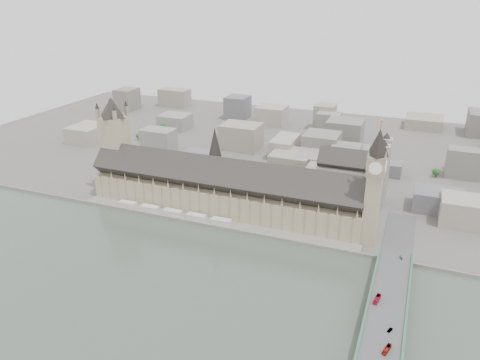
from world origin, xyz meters
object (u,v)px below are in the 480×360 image
at_px(car_silver, 390,330).
at_px(car_approach, 401,258).
at_px(victoria_tower, 115,141).
at_px(westminster_abbey, 354,176).
at_px(red_bus_south, 387,349).
at_px(westminster_bridge, 386,312).
at_px(palace_of_westminster, 223,190).
at_px(elizabeth_tower, 375,180).
at_px(red_bus_north, 377,299).

height_order(car_silver, car_approach, car_silver).
distance_m(victoria_tower, car_approach, 295.85).
bearing_deg(car_silver, westminster_abbey, 128.67).
bearing_deg(red_bus_south, westminster_bridge, 111.06).
distance_m(red_bus_south, car_approach, 105.22).
bearing_deg(palace_of_westminster, car_silver, -38.39).
height_order(elizabeth_tower, westminster_bridge, elizabeth_tower).
height_order(victoria_tower, westminster_bridge, victoria_tower).
bearing_deg(red_bus_north, elizabeth_tower, 109.05).
xyz_separation_m(palace_of_westminster, victoria_tower, (-122.00, 6.30, 32.50)).
distance_m(westminster_abbey, red_bus_south, 231.48).
bearing_deg(elizabeth_tower, car_approach, -48.95).
bearing_deg(westminster_abbey, car_silver, -75.16).
bearing_deg(elizabeth_tower, westminster_bridge, -75.89).
relative_size(palace_of_westminster, red_bus_south, 28.24).
bearing_deg(red_bus_north, palace_of_westminster, 154.66).
xyz_separation_m(victoria_tower, red_bus_north, (277.14, -110.51, -43.46)).
relative_size(palace_of_westminster, westminster_bridge, 0.82).
bearing_deg(red_bus_north, westminster_abbey, 112.39).
distance_m(palace_of_westminster, westminster_abbey, 134.09).
bearing_deg(elizabeth_tower, victoria_tower, 176.04).
bearing_deg(victoria_tower, car_silver, -25.55).
bearing_deg(palace_of_westminster, westminster_bridge, -33.49).
bearing_deg(car_approach, palace_of_westminster, 147.51).
bearing_deg(westminster_bridge, elizabeth_tower, 104.11).
height_order(palace_of_westminster, westminster_abbey, westminster_abbey).
xyz_separation_m(victoria_tower, westminster_bridge, (284.00, -113.50, -50.08)).
relative_size(elizabeth_tower, car_silver, 24.69).
xyz_separation_m(palace_of_westminster, elizabeth_tower, (138.00, -11.70, 35.38)).
bearing_deg(palace_of_westminster, car_approach, -14.84).
bearing_deg(victoria_tower, palace_of_westminster, -2.96).
distance_m(palace_of_westminster, red_bus_north, 187.22).
distance_m(westminster_bridge, red_bus_south, 42.68).
height_order(elizabeth_tower, car_approach, elizabeth_tower).
bearing_deg(car_silver, elizabeth_tower, 126.85).
distance_m(victoria_tower, red_bus_north, 301.51).
distance_m(palace_of_westminster, car_silver, 211.64).
bearing_deg(westminster_abbey, westminster_bridge, -74.36).
distance_m(palace_of_westminster, elizabeth_tower, 142.94).
bearing_deg(red_bus_south, car_approach, 105.92).
xyz_separation_m(red_bus_north, car_approach, (11.01, 60.19, -0.85)).
bearing_deg(car_approach, red_bus_south, -107.98).
bearing_deg(red_bus_north, westminster_bridge, -15.01).
height_order(westminster_abbey, car_silver, westminster_abbey).
xyz_separation_m(elizabeth_tower, westminster_abbey, (-27.08, 87.00, -33.01)).
bearing_deg(westminster_abbey, red_bus_south, -76.33).
xyz_separation_m(elizabeth_tower, westminster_bridge, (24.00, -95.50, -52.96)).
relative_size(elizabeth_tower, red_bus_north, 10.02).
relative_size(red_bus_north, car_silver, 2.46).
relative_size(westminster_bridge, car_approach, 73.21).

